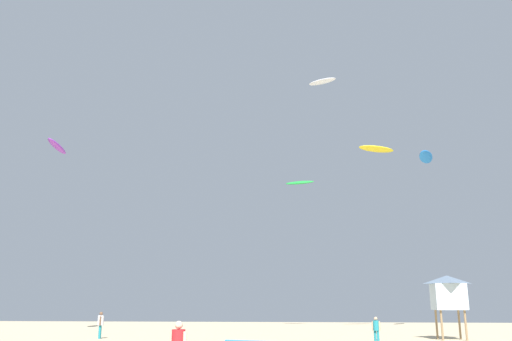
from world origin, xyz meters
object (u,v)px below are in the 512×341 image
Objects in this scene: person_left at (376,328)px; kite_aloft_4 at (57,146)px; person_midground at (101,323)px; kite_aloft_2 at (426,157)px; kite_aloft_0 at (300,183)px; lifeguard_tower at (448,292)px; kite_aloft_1 at (322,82)px; kite_aloft_3 at (376,149)px.

person_left is 31.39m from kite_aloft_4.
person_left is (18.12, -3.31, -0.13)m from person_midground.
kite_aloft_0 is at bearing 175.85° from kite_aloft_2.
lifeguard_tower is 28.08m from kite_aloft_1.
kite_aloft_1 is 27.55m from kite_aloft_4.
kite_aloft_0 is at bearing 164.38° from kite_aloft_1.
kite_aloft_4 is at bearing -54.22° from person_midground.
person_left is at bearing -77.16° from kite_aloft_0.
kite_aloft_3 is at bearing -19.73° from kite_aloft_1.
kite_aloft_1 is 9.81m from kite_aloft_3.
person_midground is at bearing -39.83° from kite_aloft_4.
kite_aloft_1 is at bearing -15.62° from kite_aloft_0.
kite_aloft_3 reaches higher than kite_aloft_4.
person_midground is at bearing -177.09° from lifeguard_tower.
kite_aloft_3 reaches higher than person_left.
kite_aloft_0 is 11.20m from kite_aloft_1.
kite_aloft_3 is (-2.37, 13.55, 14.10)m from lifeguard_tower.
lifeguard_tower is 0.92× the size of kite_aloft_4.
kite_aloft_0 is at bearing -142.21° from person_midground.
kite_aloft_3 is at bearing 16.08° from kite_aloft_4.
kite_aloft_1 reaches higher than kite_aloft_3.
lifeguard_tower is 1.33× the size of kite_aloft_0.
person_midground is 25.70m from kite_aloft_0.
kite_aloft_1 is (-2.06, 19.87, 24.47)m from person_left.
kite_aloft_0 is (13.42, 17.29, 13.47)m from person_midground.
lifeguard_tower is 34.11m from kite_aloft_4.
kite_aloft_2 is at bearing -178.65° from person_left.
person_midground is 1.14× the size of person_left.
person_midground is 30.38m from kite_aloft_3.
kite_aloft_2 is at bearing 17.75° from kite_aloft_3.
person_midground is at bearing -147.98° from kite_aloft_2.
kite_aloft_4 is (-31.19, 5.24, 12.77)m from lifeguard_tower.
kite_aloft_2 reaches higher than kite_aloft_0.
kite_aloft_0 reaches higher than lifeguard_tower.
kite_aloft_3 reaches higher than kite_aloft_2.
kite_aloft_1 is at bearing 23.05° from kite_aloft_4.
kite_aloft_1 is (16.06, 16.55, 24.34)m from person_midground.
kite_aloft_3 is (-5.07, -1.62, 0.51)m from kite_aloft_2.
kite_aloft_3 is 0.90× the size of kite_aloft_4.
person_left is 0.49× the size of kite_aloft_1.
kite_aloft_2 is 1.11× the size of kite_aloft_3.
person_midground is 0.39× the size of kite_aloft_4.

